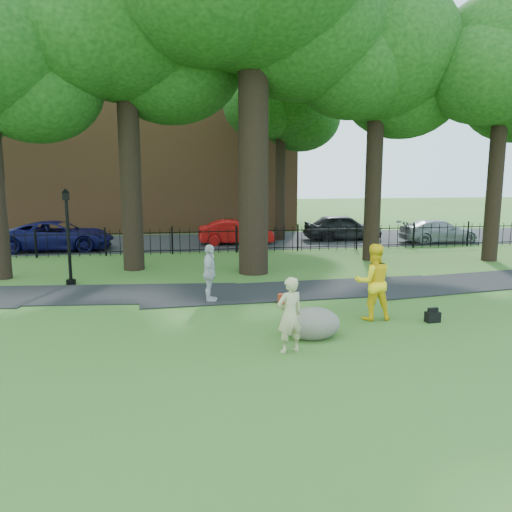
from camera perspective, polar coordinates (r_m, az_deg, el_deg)
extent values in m
plane|color=#356021|center=(12.24, 5.09, -8.35)|extent=(120.00, 120.00, 0.00)
cube|color=black|center=(16.12, 5.02, -3.97)|extent=(36.07, 3.85, 0.03)
cube|color=black|center=(27.68, -3.32, 1.69)|extent=(80.00, 7.00, 0.02)
cube|color=black|center=(23.61, -2.27, 2.85)|extent=(44.00, 0.04, 0.04)
cube|color=black|center=(23.72, -2.25, 0.84)|extent=(44.00, 0.04, 0.04)
cube|color=brown|center=(35.35, -11.53, 12.95)|extent=(18.00, 8.00, 12.00)
cylinder|color=black|center=(18.57, -0.31, 14.15)|extent=(1.10, 1.10, 10.50)
ellipsoid|color=#10350E|center=(20.68, 4.87, 25.04)|extent=(6.72, 6.72, 5.71)
ellipsoid|color=#10350E|center=(20.29, -23.91, 17.43)|extent=(4.80, 4.80, 4.08)
cylinder|color=black|center=(19.83, -14.25, 11.54)|extent=(0.80, 0.80, 9.10)
ellipsoid|color=#10350E|center=(20.60, -14.85, 25.02)|extent=(7.20, 7.20, 6.12)
ellipsoid|color=#10350E|center=(21.11, -9.76, 21.16)|extent=(5.76, 5.76, 4.90)
ellipsoid|color=#10350E|center=(19.86, -19.44, 23.07)|extent=(5.40, 5.40, 4.59)
cylinder|color=black|center=(21.98, 13.35, 10.43)|extent=(0.70, 0.70, 8.40)
ellipsoid|color=#10350E|center=(22.51, 13.82, 21.79)|extent=(6.60, 6.60, 5.61)
ellipsoid|color=#10350E|center=(23.62, 16.34, 18.12)|extent=(5.28, 5.28, 4.49)
ellipsoid|color=#10350E|center=(21.29, 11.00, 20.64)|extent=(4.95, 4.95, 4.21)
cylinder|color=black|center=(23.52, 25.76, 9.25)|extent=(0.64, 0.64, 8.05)
ellipsoid|color=#10350E|center=(23.95, 26.53, 19.45)|extent=(6.20, 6.20, 5.27)
ellipsoid|color=#10350E|center=(22.64, 24.68, 18.44)|extent=(4.65, 4.65, 3.95)
imported|color=tan|center=(10.49, 3.88, -6.74)|extent=(0.68, 0.55, 1.62)
imported|color=yellow|center=(13.11, 13.23, -2.89)|extent=(1.00, 0.80, 1.97)
imported|color=silver|center=(14.59, -5.33, -1.99)|extent=(0.60, 1.05, 1.70)
ellipsoid|color=#5D584D|center=(11.59, 6.45, -7.42)|extent=(1.42, 1.15, 0.76)
cylinder|color=black|center=(17.80, -20.62, 1.40)|extent=(0.11, 0.11, 2.85)
cylinder|color=black|center=(18.02, -20.38, -2.81)|extent=(0.32, 0.32, 0.18)
cube|color=black|center=(17.66, -20.92, 6.42)|extent=(0.21, 0.21, 0.27)
cone|color=black|center=(17.65, -20.95, 7.00)|extent=(0.29, 0.29, 0.14)
cube|color=black|center=(13.50, 19.53, -6.58)|extent=(0.37, 0.25, 0.26)
cube|color=maroon|center=(14.52, 3.33, -4.91)|extent=(0.45, 0.36, 0.27)
imported|color=#A30C0C|center=(26.39, -2.30, 2.75)|extent=(3.98, 1.45, 1.30)
imported|color=#0E0D45|center=(26.14, -21.65, 2.17)|extent=(5.30, 2.69, 1.44)
imported|color=black|center=(28.48, 9.88, 3.28)|extent=(4.31, 1.74, 1.47)
imported|color=#92959A|center=(28.77, 20.12, 2.67)|extent=(4.29, 1.82, 1.24)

